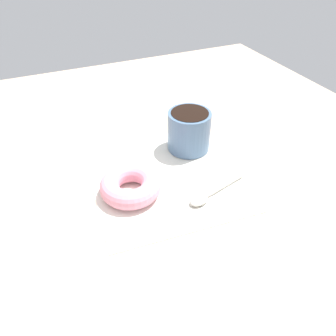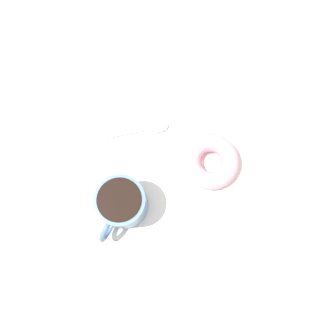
{
  "view_description": "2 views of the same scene",
  "coord_description": "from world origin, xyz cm",
  "views": [
    {
      "loc": [
        -16.59,
        -45.63,
        40.16
      ],
      "look_at": [
        2.66,
        -1.79,
        2.3
      ],
      "focal_mm": 35.0,
      "sensor_mm": 36.0,
      "label": 1
    },
    {
      "loc": [
        2.05,
        12.96,
        70.35
      ],
      "look_at": [
        2.66,
        -1.79,
        2.3
      ],
      "focal_mm": 40.0,
      "sensor_mm": 36.0,
      "label": 2
    }
  ],
  "objects": [
    {
      "name": "ground_plane",
      "position": [
        0.0,
        0.0,
        -1.0
      ],
      "size": [
        120.0,
        120.0,
        2.0
      ],
      "primitive_type": "cube",
      "color": "tan"
    },
    {
      "name": "napkin",
      "position": [
        2.66,
        -1.79,
        0.15
      ],
      "size": [
        30.32,
        30.32,
        0.3
      ],
      "primitive_type": "cube",
      "rotation": [
        0.0,
        0.0,
        -0.08
      ],
      "color": "white",
      "rests_on": "ground_plane"
    },
    {
      "name": "spoon",
      "position": [
        6.46,
        -9.94,
        0.7
      ],
      "size": [
        12.89,
        4.7,
        0.9
      ],
      "color": "#B7B2A8",
      "rests_on": "napkin"
    },
    {
      "name": "coffee_cup",
      "position": [
        10.57,
        5.47,
        4.62
      ],
      "size": [
        8.79,
        11.48,
        8.36
      ],
      "color": "slate",
      "rests_on": "napkin"
    },
    {
      "name": "donut",
      "position": [
        -5.27,
        -3.42,
        2.05
      ],
      "size": [
        10.85,
        10.85,
        3.49
      ],
      "primitive_type": "torus",
      "color": "pink",
      "rests_on": "napkin"
    }
  ]
}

